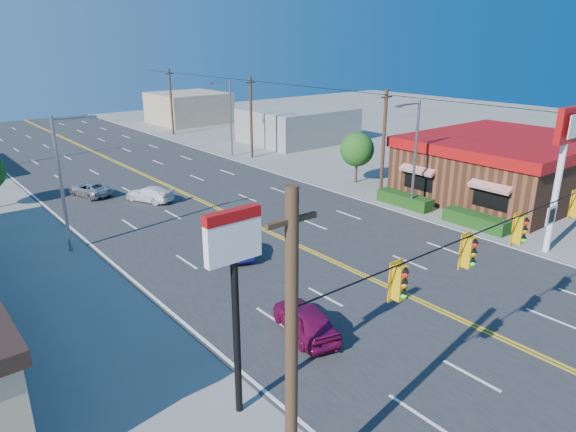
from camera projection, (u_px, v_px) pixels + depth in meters
ground at (515, 346)px, 21.15m from camera, size 160.00×160.00×0.00m
road at (242, 220)px, 35.81m from camera, size 20.00×120.00×0.06m
signal_span at (532, 237)px, 19.48m from camera, size 24.32×0.34×9.00m
kfc at (503, 166)px, 41.04m from camera, size 16.30×12.40×4.70m
kfc_pylon at (563, 151)px, 28.67m from camera, size 2.20×0.36×8.50m
pizza_hut_sign at (234, 272)px, 15.83m from camera, size 1.90×0.30×6.85m
streetlight_se at (414, 150)px, 36.38m from camera, size 2.55×0.25×8.00m
streetlight_ne at (229, 114)px, 53.98m from camera, size 2.55×0.25×8.00m
streetlight_sw at (64, 177)px, 29.37m from camera, size 2.55×0.25×8.00m
utility_pole_near at (384, 144)px, 40.25m from camera, size 0.28×0.28×8.40m
utility_pole_mid at (251, 118)px, 53.45m from camera, size 0.28×0.28×8.40m
utility_pole_far at (171, 102)px, 66.65m from camera, size 0.28×0.28×8.40m
tree_kfc_rear at (357, 150)px, 44.37m from camera, size 2.94×2.94×4.41m
bld_east_mid at (298, 125)px, 62.95m from camera, size 12.00×10.00×4.00m
bld_east_far at (189, 108)px, 77.23m from camera, size 10.00×10.00×4.40m
car_magenta at (306, 321)px, 21.75m from camera, size 2.60×4.33×1.38m
car_blue at (237, 247)px, 29.70m from camera, size 2.60×3.90×1.22m
car_white at (150, 195)px, 39.73m from camera, size 3.09×4.33×1.16m
car_silver at (90, 189)px, 41.13m from camera, size 2.74×4.39×1.13m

